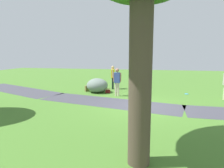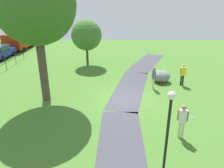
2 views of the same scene
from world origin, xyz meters
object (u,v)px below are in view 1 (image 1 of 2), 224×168
backpack_by_boulder (87,89)px  frisbee_on_grass (187,94)px  man_near_boulder (113,76)px  woman_with_handbag (117,80)px  lawn_boulder (97,85)px  handbag_on_grass (108,91)px

backpack_by_boulder → frisbee_on_grass: backpack_by_boulder is taller
man_near_boulder → frisbee_on_grass: size_ratio=7.31×
woman_with_handbag → man_near_boulder: man_near_boulder is taller
backpack_by_boulder → lawn_boulder: bearing=165.0°
woman_with_handbag → frisbee_on_grass: woman_with_handbag is taller
lawn_boulder → frisbee_on_grass: lawn_boulder is taller
woman_with_handbag → handbag_on_grass: bearing=-45.6°
man_near_boulder → handbag_on_grass: man_near_boulder is taller
handbag_on_grass → lawn_boulder: bearing=-10.3°
woman_with_handbag → man_near_boulder: bearing=-72.3°
backpack_by_boulder → woman_with_handbag: bearing=154.1°
lawn_boulder → frisbee_on_grass: (-6.01, -0.61, -0.48)m
man_near_boulder → lawn_boulder: bearing=62.7°
handbag_on_grass → frisbee_on_grass: handbag_on_grass is taller
lawn_boulder → woman_with_handbag: bearing=149.0°
handbag_on_grass → backpack_by_boulder: (1.62, -0.37, 0.05)m
frisbee_on_grass → handbag_on_grass: bearing=8.2°
lawn_boulder → man_near_boulder: man_near_boulder is taller
backpack_by_boulder → frisbee_on_grass: size_ratio=1.66×
woman_with_handbag → backpack_by_boulder: bearing=-25.9°
man_near_boulder → backpack_by_boulder: 2.24m
lawn_boulder → man_near_boulder: 1.80m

